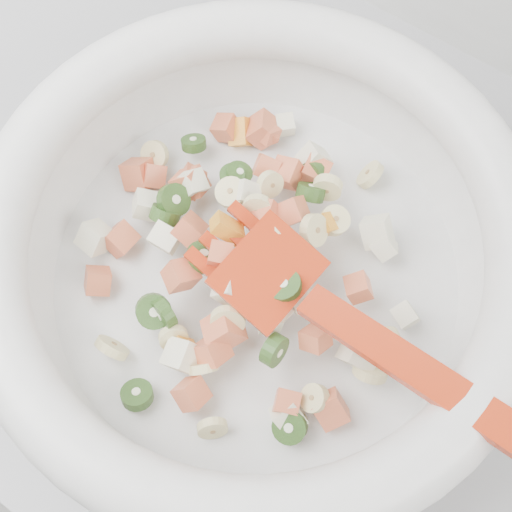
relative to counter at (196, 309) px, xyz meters
The scene contains 2 objects.
counter is the anchor object (origin of this frame).
mixing_bowl 0.54m from the counter, 15.68° to the right, with size 0.51×0.43×0.14m.
Camera 1 is at (0.26, 1.25, 1.42)m, focal length 45.00 mm.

